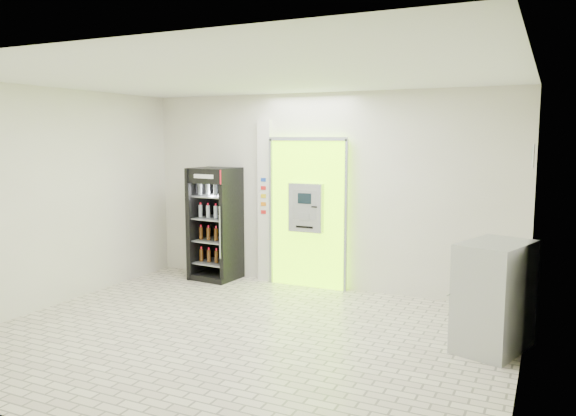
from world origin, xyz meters
The scene contains 7 objects.
ground centered at (0.00, 0.00, 0.00)m, with size 6.00×6.00×0.00m, color beige.
room_shell centered at (0.00, 0.00, 1.84)m, with size 6.00×6.00×6.00m.
atm_assembly centered at (-0.20, 2.41, 1.17)m, with size 1.30×0.24×2.33m.
pillar centered at (-0.98, 2.45, 1.30)m, with size 0.22×0.11×2.60m.
beverage_cooler centered at (-1.76, 2.19, 0.88)m, with size 0.74×0.68×1.83m.
steel_cabinet centered at (2.69, 0.85, 0.60)m, with size 0.86×1.04×1.20m.
exit_sign centered at (2.99, 1.40, 2.12)m, with size 0.02×0.22×0.26m.
Camera 1 is at (3.21, -5.50, 2.34)m, focal length 35.00 mm.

